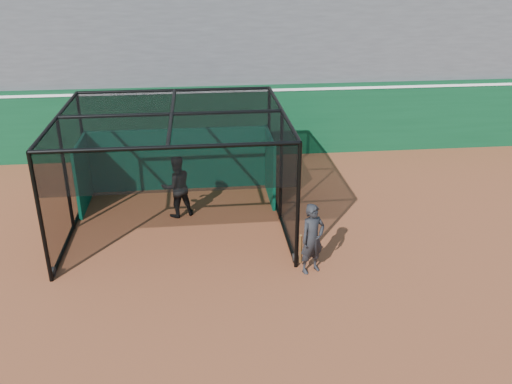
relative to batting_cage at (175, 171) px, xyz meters
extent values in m
plane|color=brown|center=(0.74, -3.30, -1.50)|extent=(120.00, 120.00, 0.00)
cube|color=#0B3D20|center=(0.74, 5.20, -0.25)|extent=(50.00, 0.45, 2.50)
cube|color=white|center=(0.74, 5.20, 0.85)|extent=(50.00, 0.50, 0.08)
cube|color=#4C4C4F|center=(0.74, 9.07, 2.37)|extent=(50.00, 7.85, 7.75)
cube|color=#074F35|center=(0.00, 2.34, -0.55)|extent=(5.36, 0.10, 1.90)
cylinder|color=black|center=(-2.74, -2.29, -1.39)|extent=(0.08, 0.22, 0.22)
cylinder|color=black|center=(2.74, -2.29, -1.39)|extent=(0.08, 0.22, 0.22)
cylinder|color=black|center=(-2.74, 2.26, -1.39)|extent=(0.08, 0.22, 0.22)
cylinder|color=black|center=(2.74, 2.26, -1.39)|extent=(0.08, 0.22, 0.22)
imported|color=black|center=(-0.02, 0.49, -0.64)|extent=(1.01, 0.91, 1.73)
imported|color=black|center=(3.05, -2.70, -0.68)|extent=(0.72, 0.61, 1.66)
cylinder|color=#593819|center=(2.80, -2.65, -0.95)|extent=(0.15, 0.34, 0.88)
camera|label=1|loc=(0.67, -13.05, 5.18)|focal=38.00mm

